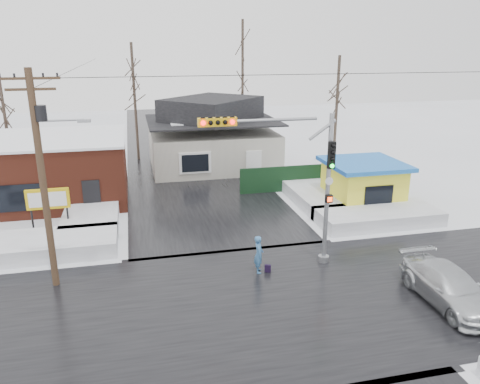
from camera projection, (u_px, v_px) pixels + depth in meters
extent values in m
plane|color=white|center=(258.00, 304.00, 18.45)|extent=(120.00, 120.00, 0.00)
cube|color=black|center=(258.00, 304.00, 18.45)|extent=(10.00, 120.00, 0.02)
cube|color=black|center=(258.00, 304.00, 18.45)|extent=(120.00, 10.00, 0.02)
cube|color=white|center=(44.00, 245.00, 22.89)|extent=(7.00, 3.00, 0.80)
cube|color=white|center=(378.00, 216.00, 26.78)|extent=(7.00, 3.00, 0.80)
cube|color=white|center=(93.00, 209.00, 27.97)|extent=(3.00, 8.00, 0.80)
cube|color=white|center=(313.00, 193.00, 30.99)|extent=(3.00, 8.00, 0.80)
cylinder|color=gray|center=(327.00, 191.00, 21.05)|extent=(0.20, 0.20, 7.00)
cylinder|color=gray|center=(323.00, 259.00, 22.06)|extent=(0.50, 0.50, 0.30)
cylinder|color=gray|center=(265.00, 120.00, 19.40)|extent=(4.60, 0.14, 0.14)
cube|color=gold|center=(217.00, 122.00, 18.97)|extent=(1.60, 0.28, 0.35)
sphere|color=#FF0C0C|center=(203.00, 123.00, 18.70)|extent=(0.20, 0.20, 0.20)
sphere|color=#FF0C0C|center=(233.00, 122.00, 18.95)|extent=(0.20, 0.20, 0.20)
cube|color=black|center=(332.00, 155.00, 20.35)|extent=(0.30, 0.22, 1.20)
sphere|color=#0CE533|center=(332.00, 166.00, 20.35)|extent=(0.18, 0.18, 0.18)
cube|color=black|center=(329.00, 199.00, 20.95)|extent=(0.30, 0.20, 0.35)
cylinder|color=#382619|center=(43.00, 184.00, 18.62)|extent=(0.28, 0.28, 9.00)
cube|color=#382619|center=(29.00, 78.00, 17.39)|extent=(2.20, 0.10, 0.10)
cube|color=#382619|center=(31.00, 89.00, 17.51)|extent=(1.80, 0.10, 0.10)
cylinder|color=black|center=(41.00, 113.00, 17.83)|extent=(0.44, 0.44, 0.60)
cylinder|color=gray|center=(60.00, 120.00, 18.06)|extent=(1.80, 0.08, 0.08)
cube|color=gray|center=(84.00, 121.00, 18.27)|extent=(0.50, 0.22, 0.12)
cube|color=maroon|center=(31.00, 170.00, 30.34)|extent=(12.00, 8.00, 4.00)
cube|color=white|center=(26.00, 139.00, 29.72)|extent=(12.20, 8.20, 0.15)
cube|color=black|center=(19.00, 198.00, 26.78)|extent=(3.00, 0.08, 1.60)
cube|color=black|center=(92.00, 198.00, 27.74)|extent=(1.00, 0.08, 2.20)
cylinder|color=black|center=(32.00, 220.00, 24.87)|extent=(0.10, 0.10, 1.80)
cylinder|color=black|center=(68.00, 217.00, 25.26)|extent=(0.10, 0.10, 1.80)
cube|color=gold|center=(48.00, 199.00, 24.73)|extent=(2.20, 0.18, 1.10)
cube|color=white|center=(47.00, 200.00, 24.63)|extent=(1.90, 0.02, 0.80)
cube|color=beige|center=(212.00, 149.00, 38.86)|extent=(10.00, 8.00, 3.00)
cube|color=black|center=(212.00, 120.00, 38.14)|extent=(10.40, 8.40, 0.12)
pyramid|color=black|center=(212.00, 108.00, 37.85)|extent=(9.00, 7.00, 1.80)
cube|color=maroon|center=(247.00, 105.00, 39.46)|extent=(0.70, 0.70, 1.40)
cube|color=white|center=(195.00, 163.00, 34.70)|extent=(2.40, 0.12, 1.60)
cube|color=#F8F137|center=(363.00, 186.00, 29.40)|extent=(4.00, 4.00, 2.60)
cube|color=#1640A9|center=(364.00, 164.00, 28.96)|extent=(4.60, 4.60, 0.25)
cube|color=black|center=(379.00, 196.00, 27.51)|extent=(1.80, 0.06, 1.20)
cube|color=black|center=(296.00, 178.00, 32.59)|extent=(8.00, 0.12, 1.80)
cylinder|color=#332821|center=(135.00, 103.00, 40.23)|extent=(0.24, 0.24, 10.00)
cylinder|color=#332821|center=(243.00, 87.00, 43.94)|extent=(0.24, 0.24, 12.00)
cylinder|color=#332821|center=(336.00, 112.00, 38.26)|extent=(0.24, 0.24, 9.00)
cylinder|color=#332821|center=(6.00, 122.00, 36.52)|extent=(0.24, 0.24, 8.00)
imported|color=teal|center=(259.00, 255.00, 20.82)|extent=(0.51, 0.69, 1.74)
imported|color=silver|center=(449.00, 287.00, 18.38)|extent=(1.97, 4.83, 1.40)
cube|color=black|center=(268.00, 269.00, 21.00)|extent=(0.30, 0.21, 0.35)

